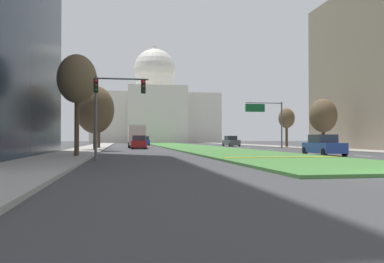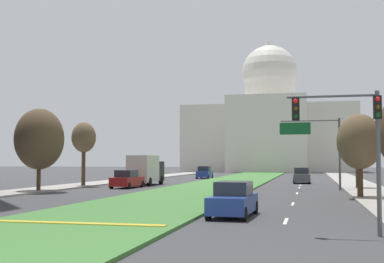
% 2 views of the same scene
% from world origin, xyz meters
% --- Properties ---
extents(ground_plane, '(260.00, 260.00, 0.00)m').
position_xyz_m(ground_plane, '(0.00, 57.92, 0.00)').
color(ground_plane, '#3D3D3F').
extents(grass_median, '(8.53, 104.25, 0.14)m').
position_xyz_m(grass_median, '(0.00, 52.12, 0.07)').
color(grass_median, '#427A38').
rests_on(grass_median, ground_plane).
extents(median_curb_nose, '(7.67, 0.50, 0.04)m').
position_xyz_m(median_curb_nose, '(0.00, 11.73, 0.16)').
color(median_curb_nose, gold).
rests_on(median_curb_nose, grass_median).
extents(lane_dashes_right, '(0.16, 68.89, 0.01)m').
position_xyz_m(lane_dashes_right, '(8.23, 48.53, 0.00)').
color(lane_dashes_right, silver).
rests_on(lane_dashes_right, ground_plane).
extents(sidewalk_left, '(4.00, 104.25, 0.15)m').
position_xyz_m(sidewalk_left, '(-14.20, 46.33, 0.07)').
color(sidewalk_left, '#9E9991').
rests_on(sidewalk_left, ground_plane).
extents(sidewalk_right, '(4.00, 104.25, 0.15)m').
position_xyz_m(sidewalk_right, '(14.20, 46.33, 0.07)').
color(sidewalk_right, '#9E9991').
rests_on(sidewalk_right, ground_plane).
extents(capitol_building, '(39.54, 23.18, 31.00)m').
position_xyz_m(capitol_building, '(0.00, 114.98, 10.59)').
color(capitol_building, silver).
rests_on(capitol_building, ground_plane).
extents(traffic_light_near_right, '(3.34, 0.35, 5.20)m').
position_xyz_m(traffic_light_near_right, '(10.86, 11.76, 3.80)').
color(traffic_light_near_right, '#515456').
rests_on(traffic_light_near_right, ground_plane).
extents(overhead_guide_sign, '(5.41, 0.20, 6.50)m').
position_xyz_m(overhead_guide_sign, '(9.91, 40.45, 4.64)').
color(overhead_guide_sign, '#515456').
rests_on(overhead_guide_sign, ground_plane).
extents(street_tree_left_mid, '(4.14, 4.14, 7.08)m').
position_xyz_m(street_tree_left_mid, '(-13.06, 31.91, 4.48)').
color(street_tree_left_mid, '#4C3823').
rests_on(street_tree_left_mid, ground_plane).
extents(street_tree_right_mid, '(3.12, 3.12, 5.96)m').
position_xyz_m(street_tree_right_mid, '(12.71, 30.22, 3.98)').
color(street_tree_right_mid, '#4C3823').
rests_on(street_tree_right_mid, ground_plane).
extents(street_tree_left_far, '(2.47, 2.47, 6.56)m').
position_xyz_m(street_tree_left_far, '(-13.17, 40.91, 4.92)').
color(street_tree_left_far, '#4C3823').
rests_on(street_tree_left_far, ground_plane).
extents(street_tree_right_far, '(2.36, 2.36, 5.82)m').
position_xyz_m(street_tree_right_far, '(13.62, 42.79, 4.27)').
color(street_tree_right_far, '#4C3823').
rests_on(street_tree_right_far, ground_plane).
extents(sedan_lead_stopped, '(2.00, 4.46, 1.68)m').
position_xyz_m(sedan_lead_stopped, '(5.69, 17.04, 0.79)').
color(sedan_lead_stopped, navy).
rests_on(sedan_lead_stopped, ground_plane).
extents(sedan_midblock, '(2.14, 4.44, 1.74)m').
position_xyz_m(sedan_midblock, '(-7.99, 39.59, 0.81)').
color(sedan_midblock, maroon).
rests_on(sedan_midblock, ground_plane).
extents(sedan_distant, '(2.09, 4.66, 1.82)m').
position_xyz_m(sedan_distant, '(8.27, 53.92, 0.84)').
color(sedan_distant, '#4C5156').
rests_on(sedan_distant, ground_plane).
extents(sedan_far_horizon, '(1.97, 4.34, 1.80)m').
position_xyz_m(sedan_far_horizon, '(-5.86, 66.61, 0.84)').
color(sedan_far_horizon, navy).
rests_on(sedan_far_horizon, ground_plane).
extents(box_truck_delivery, '(2.40, 6.40, 3.20)m').
position_xyz_m(box_truck_delivery, '(-8.09, 45.65, 1.68)').
color(box_truck_delivery, black).
rests_on(box_truck_delivery, ground_plane).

